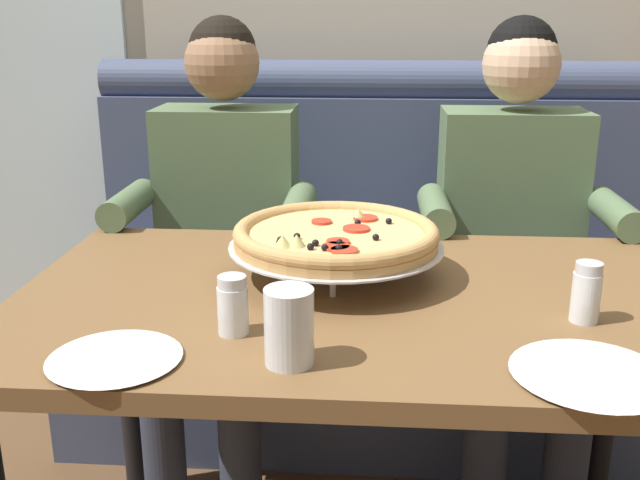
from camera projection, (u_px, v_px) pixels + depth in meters
booth_bench at (365, 293)px, 2.39m from camera, size 1.83×0.78×1.13m
dining_table at (362, 334)px, 1.46m from camera, size 1.38×0.84×0.75m
diner_left at (222, 222)px, 2.07m from camera, size 0.54×0.64×1.27m
diner_right at (514, 227)px, 2.01m from camera, size 0.54×0.64×1.27m
pizza at (336, 236)px, 1.51m from camera, size 0.45×0.45×0.12m
shaker_pepper_flakes at (233, 309)px, 1.25m from camera, size 0.05×0.05×0.10m
shaker_oregano at (586, 297)px, 1.30m from camera, size 0.05×0.05×0.11m
plate_near_left at (591, 371)px, 1.11m from camera, size 0.25×0.25×0.02m
plate_near_right at (115, 355)px, 1.16m from camera, size 0.22×0.22×0.02m
drinking_glass at (289, 331)px, 1.14m from camera, size 0.08×0.08×0.13m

